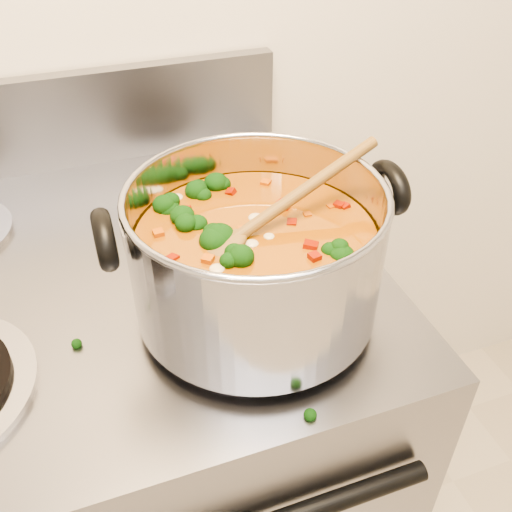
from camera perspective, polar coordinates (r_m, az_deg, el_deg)
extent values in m
cube|color=gray|center=(1.15, -12.50, -19.63)|extent=(0.78, 0.68, 0.92)
cube|color=gray|center=(1.04, -19.57, 12.42)|extent=(0.78, 0.03, 0.16)
cylinder|color=#A5A5AD|center=(0.71, -0.69, -5.70)|extent=(0.24, 0.24, 0.01)
cylinder|color=black|center=(0.70, -0.69, -5.23)|extent=(0.18, 0.18, 0.01)
cylinder|color=#A5A5AD|center=(0.95, -6.85, 6.52)|extent=(0.19, 0.19, 0.01)
cylinder|color=black|center=(0.94, -6.89, 6.93)|extent=(0.15, 0.15, 0.01)
cylinder|color=#AAAAB2|center=(0.65, 0.00, 0.38)|extent=(0.29, 0.29, 0.16)
torus|color=#AAAAB2|center=(0.61, 0.00, 6.18)|extent=(0.29, 0.29, 0.01)
cylinder|color=#8F5C0D|center=(0.67, 0.00, -1.32)|extent=(0.27, 0.27, 0.10)
torus|color=black|center=(0.60, -14.89, 1.61)|extent=(0.02, 0.08, 0.08)
torus|color=black|center=(0.68, 13.14, 6.70)|extent=(0.02, 0.08, 0.08)
ellipsoid|color=black|center=(0.54, 1.43, -5.09)|extent=(0.04, 0.04, 0.03)
ellipsoid|color=black|center=(0.64, 9.74, 2.23)|extent=(0.04, 0.04, 0.03)
ellipsoid|color=black|center=(0.71, -4.45, 6.39)|extent=(0.04, 0.04, 0.03)
ellipsoid|color=black|center=(0.66, 9.16, 3.29)|extent=(0.04, 0.04, 0.03)
ellipsoid|color=black|center=(0.65, 9.74, 2.55)|extent=(0.04, 0.04, 0.03)
ellipsoid|color=black|center=(0.64, 4.25, 2.57)|extent=(0.04, 0.04, 0.03)
ellipsoid|color=black|center=(0.73, 0.62, 7.33)|extent=(0.04, 0.04, 0.03)
ellipsoid|color=black|center=(0.68, -2.74, 4.70)|extent=(0.04, 0.04, 0.03)
ellipsoid|color=maroon|center=(0.62, 0.40, 1.48)|extent=(0.01, 0.01, 0.01)
ellipsoid|color=maroon|center=(0.59, 8.79, -1.29)|extent=(0.01, 0.01, 0.01)
ellipsoid|color=maroon|center=(0.73, -3.60, 7.40)|extent=(0.01, 0.01, 0.01)
ellipsoid|color=maroon|center=(0.58, 7.04, -1.99)|extent=(0.01, 0.01, 0.01)
ellipsoid|color=maroon|center=(0.70, 0.30, 5.84)|extent=(0.01, 0.01, 0.01)
ellipsoid|color=maroon|center=(0.67, 6.89, 4.25)|extent=(0.01, 0.01, 0.01)
ellipsoid|color=maroon|center=(0.70, -2.72, 5.75)|extent=(0.01, 0.01, 0.01)
ellipsoid|color=maroon|center=(0.71, -6.10, 6.15)|extent=(0.01, 0.01, 0.01)
ellipsoid|color=maroon|center=(0.60, 8.51, -0.74)|extent=(0.01, 0.01, 0.01)
ellipsoid|color=maroon|center=(0.70, 4.60, 5.93)|extent=(0.01, 0.01, 0.01)
ellipsoid|color=maroon|center=(0.63, 1.79, 1.65)|extent=(0.01, 0.01, 0.01)
ellipsoid|color=maroon|center=(0.64, 6.45, 2.22)|extent=(0.01, 0.01, 0.01)
ellipsoid|color=maroon|center=(0.65, -10.43, 2.28)|extent=(0.01, 0.01, 0.01)
ellipsoid|color=#A74809|center=(0.63, -3.91, 1.88)|extent=(0.01, 0.01, 0.01)
ellipsoid|color=#A74809|center=(0.61, 5.86, 0.51)|extent=(0.01, 0.01, 0.01)
ellipsoid|color=#A74809|center=(0.61, 4.98, 0.22)|extent=(0.01, 0.01, 0.01)
ellipsoid|color=#A74809|center=(0.54, -2.59, -5.03)|extent=(0.01, 0.01, 0.01)
ellipsoid|color=#A74809|center=(0.66, 1.96, 3.51)|extent=(0.01, 0.01, 0.01)
ellipsoid|color=#A74809|center=(0.71, -0.24, 6.58)|extent=(0.01, 0.01, 0.01)
ellipsoid|color=#A74809|center=(0.60, 2.81, -0.47)|extent=(0.01, 0.01, 0.01)
ellipsoid|color=#A74809|center=(0.69, -2.42, 5.37)|extent=(0.01, 0.01, 0.01)
ellipsoid|color=#CAB58B|center=(0.71, -0.61, 6.65)|extent=(0.02, 0.02, 0.01)
ellipsoid|color=#CAB58B|center=(0.71, 1.88, 6.70)|extent=(0.02, 0.02, 0.01)
ellipsoid|color=#CAB58B|center=(0.69, -8.80, 5.17)|extent=(0.02, 0.02, 0.01)
ellipsoid|color=#CAB58B|center=(0.63, 9.82, 1.57)|extent=(0.02, 0.02, 0.01)
ellipsoid|color=#CAB58B|center=(0.64, -0.69, 2.44)|extent=(0.02, 0.02, 0.01)
ellipsoid|color=#CAB58B|center=(0.61, -2.16, 0.77)|extent=(0.02, 0.02, 0.01)
ellipsoid|color=brown|center=(0.62, -3.45, 0.81)|extent=(0.07, 0.05, 0.03)
cylinder|color=brown|center=(0.65, 4.51, 6.36)|extent=(0.21, 0.07, 0.08)
ellipsoid|color=black|center=(0.85, -8.70, 2.32)|extent=(0.01, 0.01, 0.01)
ellipsoid|color=black|center=(0.59, -5.63, -17.86)|extent=(0.01, 0.01, 0.01)
ellipsoid|color=black|center=(0.83, 8.54, 1.47)|extent=(0.01, 0.01, 0.01)
ellipsoid|color=black|center=(0.78, 11.83, -1.70)|extent=(0.01, 0.01, 0.01)
ellipsoid|color=black|center=(0.75, 13.63, -3.92)|extent=(0.01, 0.01, 0.01)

